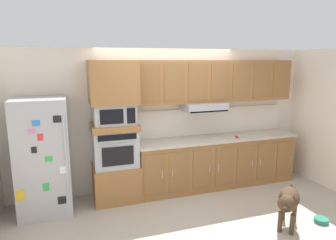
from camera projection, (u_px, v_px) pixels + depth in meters
The scene contains 16 objects.
ground_plane at pixel (188, 210), 4.71m from camera, with size 9.60×9.60×0.00m, color #B2A899.
back_kitchen_wall at pixel (166, 119), 5.50m from camera, with size 6.20×0.12×2.50m, color silver.
side_panel_right at pixel (335, 120), 5.34m from camera, with size 0.12×7.10×2.50m, color white.
refrigerator at pixel (43, 156), 4.52m from camera, with size 0.76×0.73×1.76m.
oven_base_cabinet at pixel (116, 182), 5.04m from camera, with size 0.74×0.62×0.60m, color #996638.
built_in_oven at pixel (115, 147), 4.92m from camera, with size 0.70×0.62×0.60m.
appliance_mid_shelf at pixel (114, 126), 4.85m from camera, with size 0.74×0.62×0.10m, color #996638.
microwave at pixel (114, 114), 4.81m from camera, with size 0.64×0.54×0.32m.
appliance_upper_cabinet at pixel (113, 82), 4.71m from camera, with size 0.74×0.62×0.68m, color #996638.
lower_cabinet_run at pixel (217, 162), 5.59m from camera, with size 2.99×0.63×0.88m.
countertop_slab at pixel (217, 138), 5.50m from camera, with size 3.03×0.64×0.04m, color #BCB2A3.
backsplash_panel at pixel (211, 121), 5.72m from camera, with size 3.03×0.02×0.50m, color white.
upper_cabinet_with_hood at pixel (215, 83), 5.42m from camera, with size 2.99×0.48×0.88m.
screwdriver at pixel (237, 137), 5.47m from camera, with size 0.13×0.12×0.03m.
dog at pixel (288, 201), 4.09m from camera, with size 0.71×0.69×0.64m.
dog_food_bowl at pixel (321, 220), 4.34m from camera, with size 0.20×0.20×0.06m.
Camera 1 is at (-1.68, -4.02, 2.29)m, focal length 32.21 mm.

